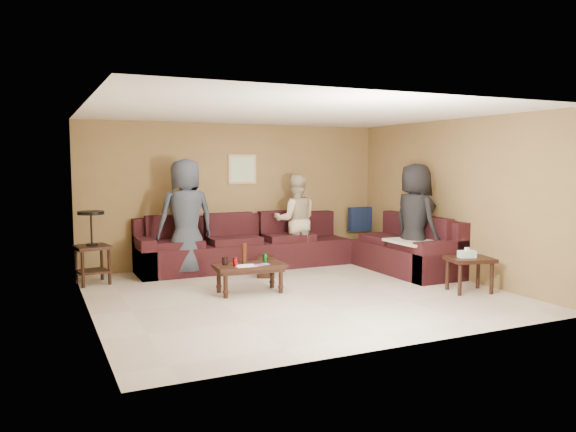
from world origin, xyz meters
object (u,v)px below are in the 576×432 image
at_px(person_left, 186,217).
at_px(person_right, 415,220).
at_px(side_table_right, 469,262).
at_px(waste_bin, 266,267).
at_px(person_middle, 296,220).
at_px(coffee_table, 249,268).
at_px(end_table_left, 92,246).
at_px(sectional_sofa, 302,251).

height_order(person_left, person_right, person_left).
relative_size(side_table_right, person_left, 0.37).
distance_m(waste_bin, person_middle, 1.29).
distance_m(coffee_table, person_right, 2.88).
bearing_deg(end_table_left, side_table_right, -30.13).
xyz_separation_m(end_table_left, side_table_right, (4.77, -2.77, -0.15)).
relative_size(sectional_sofa, coffee_table, 4.67).
bearing_deg(side_table_right, sectional_sofa, 119.84).
height_order(side_table_right, person_right, person_right).
xyz_separation_m(coffee_table, end_table_left, (-1.94, 1.53, 0.23)).
bearing_deg(coffee_table, person_left, 107.51).
height_order(end_table_left, waste_bin, end_table_left).
bearing_deg(end_table_left, person_left, 1.28).
bearing_deg(sectional_sofa, person_middle, 79.96).
bearing_deg(coffee_table, side_table_right, -23.66).
height_order(person_left, person_middle, person_left).
height_order(sectional_sofa, side_table_right, sectional_sofa).
height_order(waste_bin, person_left, person_left).
xyz_separation_m(side_table_right, waste_bin, (-2.21, 2.16, -0.26)).
height_order(coffee_table, person_left, person_left).
bearing_deg(person_left, person_middle, 176.79).
bearing_deg(person_left, end_table_left, -3.77).
xyz_separation_m(side_table_right, person_left, (-3.33, 2.80, 0.52)).
distance_m(sectional_sofa, coffee_table, 1.88).
xyz_separation_m(coffee_table, person_right, (2.82, -0.02, 0.55)).
relative_size(sectional_sofa, side_table_right, 6.66).
relative_size(side_table_right, waste_bin, 2.11).
distance_m(person_middle, person_right, 2.12).
height_order(side_table_right, waste_bin, side_table_right).
bearing_deg(waste_bin, person_left, 150.09).
bearing_deg(person_right, end_table_left, 68.42).
bearing_deg(sectional_sofa, waste_bin, -158.56).
bearing_deg(person_middle, person_left, 17.78).
bearing_deg(coffee_table, end_table_left, 141.73).
xyz_separation_m(side_table_right, person_right, (-0.01, 1.23, 0.48)).
bearing_deg(side_table_right, waste_bin, 135.67).
bearing_deg(person_left, person_right, 149.49).
bearing_deg(sectional_sofa, person_left, 170.15).
xyz_separation_m(person_left, person_middle, (1.98, 0.06, -0.14)).
distance_m(end_table_left, person_middle, 3.43).
xyz_separation_m(coffee_table, person_middle, (1.49, 1.62, 0.46)).
bearing_deg(coffee_table, person_middle, 47.49).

